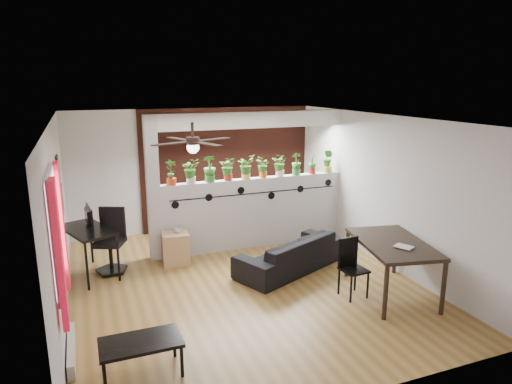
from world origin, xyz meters
The scene contains 31 objects.
room_shell centered at (0.00, 0.00, 1.30)m, with size 6.30×7.10×2.90m.
partition_wall centered at (0.80, 1.50, 0.68)m, with size 3.60×0.18×1.35m, color #BCBCC1.
ceiling_header centered at (0.80, 1.50, 2.45)m, with size 3.60×0.18×0.30m, color silver.
pier_column centered at (-1.11, 1.50, 1.30)m, with size 0.22×0.20×2.60m, color #BCBCC1.
brick_panel centered at (0.80, 2.97, 1.30)m, with size 3.90×0.05×2.60m, color #993C2C.
vine_decal centered at (0.80, 1.40, 1.08)m, with size 3.31×0.01×0.30m.
window_assembly centered at (-2.56, -1.20, 1.51)m, with size 0.09×1.30×1.55m.
baseboard_heater centered at (-2.54, -1.20, 0.09)m, with size 0.08×1.00×0.18m, color beige.
corkboard centered at (-2.58, 0.95, 1.35)m, with size 0.03×0.60×0.45m, color #8F6445.
framed_art centered at (-2.58, 0.90, 1.85)m, with size 0.03×0.34×0.44m.
ceiling_fan centered at (-0.80, -0.30, 2.31)m, with size 1.19×1.19×0.43m.
potted_plant_0 centered at (-0.78, 1.50, 1.60)m, with size 0.31×0.30×0.47m.
potted_plant_1 centered at (-0.43, 1.50, 1.59)m, with size 0.24×0.19×0.46m.
potted_plant_2 centered at (-0.08, 1.50, 1.61)m, with size 0.27×0.22×0.49m.
potted_plant_3 centered at (0.27, 1.50, 1.58)m, with size 0.28×0.26×0.44m.
potted_plant_4 centered at (0.62, 1.50, 1.59)m, with size 0.30×0.29×0.46m.
potted_plant_5 centered at (0.98, 1.50, 1.57)m, with size 0.20×0.23×0.41m.
potted_plant_6 centered at (1.33, 1.50, 1.58)m, with size 0.28×0.28×0.43m.
potted_plant_7 centered at (1.68, 1.50, 1.58)m, with size 0.23×0.18×0.44m.
potted_plant_8 centered at (2.03, 1.50, 1.55)m, with size 0.23×0.23×0.37m.
potted_plant_9 centered at (2.38, 1.50, 1.60)m, with size 0.26×0.29×0.47m.
sofa centered at (0.94, 0.20, 0.28)m, with size 1.92×0.76×0.56m, color black.
cube_shelf centered at (-0.82, 1.16, 0.28)m, with size 0.46×0.41×0.56m, color tan.
cup centered at (-0.77, 1.16, 0.61)m, with size 0.13×0.13×0.10m, color gray.
computer_desk centered at (-2.25, 1.16, 0.74)m, with size 0.96×1.26×0.82m.
monitor centered at (-2.25, 1.31, 0.90)m, with size 0.05×0.32×0.18m, color black.
office_chair centered at (-1.89, 1.22, 0.47)m, with size 0.59×0.59×1.07m.
dining_table centered at (1.96, -1.19, 0.74)m, with size 1.21×1.67×0.83m.
book centered at (1.86, -1.49, 0.84)m, with size 0.18×0.25×0.02m, color gray.
folding_chair centered at (1.38, -0.99, 0.52)m, with size 0.38×0.38×0.88m.
coffee_table centered at (-1.81, -1.84, 0.37)m, with size 0.88×0.49×0.41m.
Camera 1 is at (-2.25, -6.40, 3.14)m, focal length 32.00 mm.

